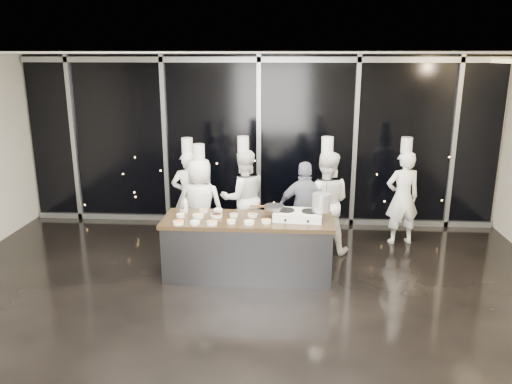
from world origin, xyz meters
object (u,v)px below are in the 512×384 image
at_px(stove, 298,215).
at_px(chef_side, 402,197).
at_px(demo_counter, 248,247).
at_px(guest, 305,209).
at_px(frying_pan, 274,207).
at_px(chef_left, 200,204).
at_px(chef_center, 244,197).
at_px(stock_pot, 321,202).
at_px(chef_far_left, 189,196).
at_px(chef_right, 325,202).

bearing_deg(stove, chef_side, 45.19).
distance_m(demo_counter, guest, 1.27).
xyz_separation_m(demo_counter, stove, (0.72, 0.01, 0.51)).
relative_size(frying_pan, chef_left, 0.28).
bearing_deg(chef_center, frying_pan, 93.93).
bearing_deg(guest, stove, 79.52).
xyz_separation_m(stock_pot, chef_far_left, (-2.19, 1.41, -0.34)).
xyz_separation_m(stove, stock_pot, (0.33, -0.03, 0.20)).
xyz_separation_m(stove, chef_far_left, (-1.86, 1.39, -0.14)).
bearing_deg(guest, chef_left, -4.84).
distance_m(stove, guest, 0.90).
xyz_separation_m(stock_pot, chef_left, (-1.92, 0.99, -0.37)).
bearing_deg(guest, demo_counter, 44.21).
relative_size(guest, chef_side, 0.84).
height_order(stove, guest, guest).
distance_m(demo_counter, chef_center, 1.39).
relative_size(chef_left, guest, 1.16).
relative_size(stock_pot, chef_far_left, 0.14).
bearing_deg(chef_left, demo_counter, 138.72).
relative_size(frying_pan, chef_right, 0.26).
bearing_deg(chef_center, stock_pot, 113.06).
xyz_separation_m(frying_pan, chef_far_left, (-1.51, 1.35, -0.24)).
bearing_deg(stock_pot, chef_far_left, 147.18).
relative_size(stove, chef_center, 0.38).
height_order(chef_far_left, chef_center, chef_center).
relative_size(chef_left, chef_right, 0.93).
distance_m(stove, chef_far_left, 2.33).
bearing_deg(chef_side, stock_pot, 33.78).
height_order(stove, frying_pan, frying_pan).
distance_m(stove, chef_center, 1.59).
distance_m(chef_left, chef_side, 3.45).
relative_size(stove, stock_pot, 2.81).
bearing_deg(stock_pot, chef_right, 82.85).
distance_m(chef_far_left, chef_right, 2.35).
relative_size(stove, chef_far_left, 0.39).
bearing_deg(demo_counter, stock_pot, -0.78).
distance_m(demo_counter, chef_right, 1.65).
xyz_separation_m(stove, chef_center, (-0.91, 1.30, -0.13)).
height_order(demo_counter, stock_pot, stock_pot).
distance_m(stove, chef_right, 1.16).
bearing_deg(demo_counter, stove, 1.11).
xyz_separation_m(demo_counter, chef_far_left, (-1.14, 1.40, 0.37)).
height_order(stock_pot, chef_side, chef_side).
bearing_deg(chef_far_left, stock_pot, 136.10).
relative_size(chef_center, guest, 1.21).
height_order(stock_pot, guest, guest).
height_order(stock_pot, chef_far_left, chef_far_left).
bearing_deg(guest, stock_pot, 100.34).
distance_m(frying_pan, chef_far_left, 2.04).
height_order(stove, stock_pot, stock_pot).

